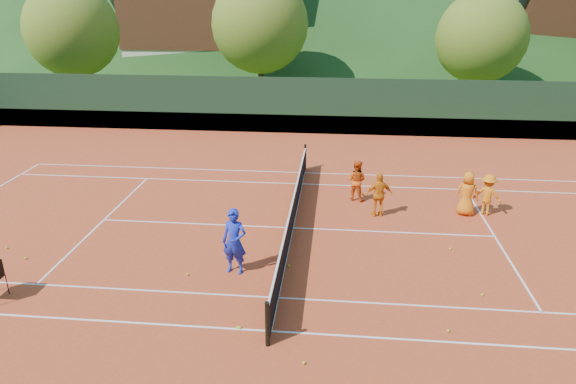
# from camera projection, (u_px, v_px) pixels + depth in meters

# --- Properties ---
(ground) EXTENTS (400.00, 400.00, 0.00)m
(ground) POSITION_uv_depth(u_px,v_px,m) (293.00, 228.00, 16.73)
(ground) COLOR #315019
(ground) RESTS_ON ground
(clay_court) EXTENTS (40.00, 24.00, 0.02)m
(clay_court) POSITION_uv_depth(u_px,v_px,m) (293.00, 228.00, 16.73)
(clay_court) COLOR #B03C1C
(clay_court) RESTS_ON ground
(coach) EXTENTS (0.74, 0.55, 1.85)m
(coach) POSITION_uv_depth(u_px,v_px,m) (234.00, 241.00, 13.78)
(coach) COLOR #1C2CB7
(coach) RESTS_ON clay_court
(student_a) EXTENTS (0.90, 0.82, 1.52)m
(student_a) POSITION_uv_depth(u_px,v_px,m) (356.00, 180.00, 18.72)
(student_a) COLOR #E05913
(student_a) RESTS_ON clay_court
(student_b) EXTENTS (0.97, 0.55, 1.56)m
(student_b) POSITION_uv_depth(u_px,v_px,m) (379.00, 195.00, 17.35)
(student_b) COLOR orange
(student_b) RESTS_ON clay_court
(student_c) EXTENTS (0.85, 0.65, 1.56)m
(student_c) POSITION_uv_depth(u_px,v_px,m) (467.00, 193.00, 17.46)
(student_c) COLOR orange
(student_c) RESTS_ON clay_court
(student_d) EXTENTS (1.07, 0.86, 1.45)m
(student_d) POSITION_uv_depth(u_px,v_px,m) (488.00, 195.00, 17.49)
(student_d) COLOR orange
(student_d) RESTS_ON clay_court
(tennis_ball_0) EXTENTS (0.07, 0.07, 0.07)m
(tennis_ball_0) POSITION_uv_depth(u_px,v_px,m) (448.00, 331.00, 11.61)
(tennis_ball_0) COLOR #B0D423
(tennis_ball_0) RESTS_ON clay_court
(tennis_ball_5) EXTENTS (0.07, 0.07, 0.07)m
(tennis_ball_5) POSITION_uv_depth(u_px,v_px,m) (282.00, 254.00, 15.00)
(tennis_ball_5) COLOR #B0D423
(tennis_ball_5) RESTS_ON clay_court
(tennis_ball_7) EXTENTS (0.07, 0.07, 0.07)m
(tennis_ball_7) POSITION_uv_depth(u_px,v_px,m) (450.00, 249.00, 15.30)
(tennis_ball_7) COLOR #B0D423
(tennis_ball_7) RESTS_ON clay_court
(tennis_ball_11) EXTENTS (0.07, 0.07, 0.07)m
(tennis_ball_11) POSITION_uv_depth(u_px,v_px,m) (289.00, 266.00, 14.36)
(tennis_ball_11) COLOR #B0D423
(tennis_ball_11) RESTS_ON clay_court
(tennis_ball_12) EXTENTS (0.07, 0.07, 0.07)m
(tennis_ball_12) POSITION_uv_depth(u_px,v_px,m) (240.00, 328.00, 11.71)
(tennis_ball_12) COLOR #B0D423
(tennis_ball_12) RESTS_ON clay_court
(tennis_ball_14) EXTENTS (0.07, 0.07, 0.07)m
(tennis_ball_14) POSITION_uv_depth(u_px,v_px,m) (7.00, 248.00, 15.36)
(tennis_ball_14) COLOR #B0D423
(tennis_ball_14) RESTS_ON clay_court
(tennis_ball_17) EXTENTS (0.07, 0.07, 0.07)m
(tennis_ball_17) POSITION_uv_depth(u_px,v_px,m) (188.00, 274.00, 13.91)
(tennis_ball_17) COLOR #B0D423
(tennis_ball_17) RESTS_ON clay_court
(tennis_ball_18) EXTENTS (0.07, 0.07, 0.07)m
(tennis_ball_18) POSITION_uv_depth(u_px,v_px,m) (242.00, 259.00, 14.73)
(tennis_ball_18) COLOR #B0D423
(tennis_ball_18) RESTS_ON clay_court
(tennis_ball_19) EXTENTS (0.07, 0.07, 0.07)m
(tennis_ball_19) POSITION_uv_depth(u_px,v_px,m) (304.00, 363.00, 10.60)
(tennis_ball_19) COLOR #B0D423
(tennis_ball_19) RESTS_ON clay_court
(tennis_ball_20) EXTENTS (0.07, 0.07, 0.07)m
(tennis_ball_20) POSITION_uv_depth(u_px,v_px,m) (238.00, 327.00, 11.72)
(tennis_ball_20) COLOR #B0D423
(tennis_ball_20) RESTS_ON clay_court
(tennis_ball_21) EXTENTS (0.07, 0.07, 0.07)m
(tennis_ball_21) POSITION_uv_depth(u_px,v_px,m) (26.00, 258.00, 14.76)
(tennis_ball_21) COLOR #B0D423
(tennis_ball_21) RESTS_ON clay_court
(tennis_ball_22) EXTENTS (0.07, 0.07, 0.07)m
(tennis_ball_22) POSITION_uv_depth(u_px,v_px,m) (482.00, 295.00, 12.98)
(tennis_ball_22) COLOR #B0D423
(tennis_ball_22) RESTS_ON clay_court
(court_lines) EXTENTS (23.83, 11.03, 0.00)m
(court_lines) POSITION_uv_depth(u_px,v_px,m) (293.00, 228.00, 16.73)
(court_lines) COLOR white
(court_lines) RESTS_ON clay_court
(tennis_net) EXTENTS (0.10, 12.07, 1.10)m
(tennis_net) POSITION_uv_depth(u_px,v_px,m) (293.00, 214.00, 16.54)
(tennis_net) COLOR black
(tennis_net) RESTS_ON clay_court
(perimeter_fence) EXTENTS (40.40, 24.24, 3.00)m
(perimeter_fence) POSITION_uv_depth(u_px,v_px,m) (293.00, 192.00, 16.27)
(perimeter_fence) COLOR black
(perimeter_fence) RESTS_ON clay_court
(chalet_left) EXTENTS (13.80, 9.93, 12.92)m
(chalet_left) POSITION_uv_depth(u_px,v_px,m) (207.00, 11.00, 43.38)
(chalet_left) COLOR beige
(chalet_left) RESTS_ON ground
(chalet_mid) EXTENTS (12.65, 8.82, 11.45)m
(chalet_mid) POSITION_uv_depth(u_px,v_px,m) (394.00, 18.00, 45.86)
(chalet_mid) COLOR beige
(chalet_mid) RESTS_ON ground
(tree_a) EXTENTS (6.00, 6.00, 7.88)m
(tree_a) POSITION_uv_depth(u_px,v_px,m) (72.00, 30.00, 33.10)
(tree_a) COLOR #3C2518
(tree_a) RESTS_ON ground
(tree_b) EXTENTS (6.40, 6.40, 8.40)m
(tree_b) POSITION_uv_depth(u_px,v_px,m) (260.00, 24.00, 33.73)
(tree_b) COLOR #3F2719
(tree_b) RESTS_ON ground
(tree_c) EXTENTS (5.60, 5.60, 7.35)m
(tree_c) POSITION_uv_depth(u_px,v_px,m) (481.00, 38.00, 31.76)
(tree_c) COLOR #402A19
(tree_c) RESTS_ON ground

